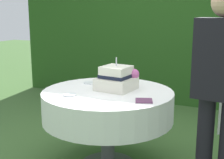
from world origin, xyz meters
The scene contains 7 objects.
foliage_hedge centered at (0.00, 2.45, 1.44)m, with size 5.34×0.43×2.89m, color #234C19.
cake_table centered at (0.00, 0.00, 0.60)m, with size 1.19×1.19×0.74m.
wedding_cake centered at (0.05, 0.09, 0.84)m, with size 0.35×0.34×0.30m.
serving_plate_near centered at (-0.23, -0.28, 0.74)m, with size 0.11×0.11×0.01m, color white.
serving_plate_far centered at (-0.29, 0.20, 0.74)m, with size 0.12×0.12×0.01m, color white.
napkin_stack centered at (0.40, -0.18, 0.74)m, with size 0.13×0.13×0.01m, color #603856.
standing_person centered at (0.99, -0.27, 0.93)m, with size 0.38×0.24×1.60m.
Camera 1 is at (1.19, -2.49, 1.45)m, focal length 50.70 mm.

